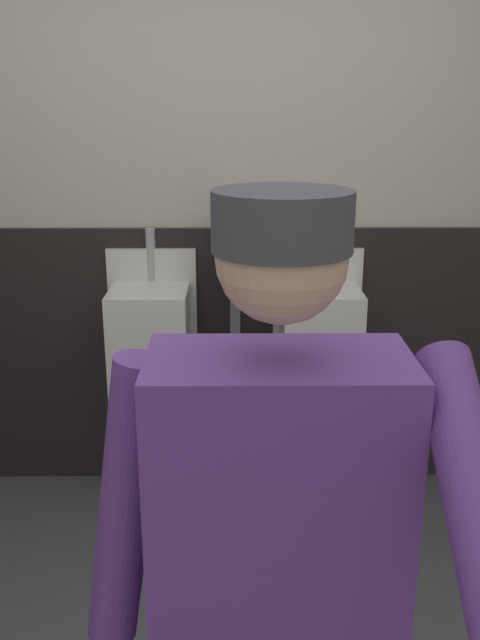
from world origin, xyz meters
TOP-DOWN VIEW (x-y plane):
  - wall_back at (0.00, 1.64)m, footprint 4.86×0.12m
  - wainscot_band_back at (0.00, 1.57)m, footprint 4.26×0.03m
  - urinal_left at (-0.33, 1.42)m, footprint 0.40×0.34m
  - urinal_middle at (0.42, 1.42)m, footprint 0.40×0.34m
  - privacy_divider_panel at (0.05, 1.35)m, footprint 0.04×0.40m
  - person at (0.12, -0.44)m, footprint 0.66×0.60m

SIDE VIEW (x-z plane):
  - wainscot_band_back at x=0.00m, z-range 0.00..1.24m
  - urinal_left at x=-0.33m, z-range 0.16..1.40m
  - urinal_middle at x=0.42m, z-range 0.16..1.40m
  - privacy_divider_panel at x=0.05m, z-range 0.50..1.40m
  - person at x=0.12m, z-range 0.14..1.79m
  - wall_back at x=0.00m, z-range 0.00..2.86m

